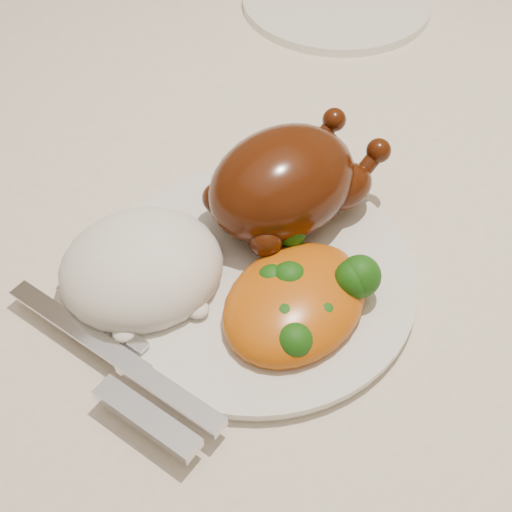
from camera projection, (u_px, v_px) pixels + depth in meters
floor at (228, 465)px, 1.28m from camera, size 4.00×4.00×0.00m
dining_table at (211, 196)px, 0.78m from camera, size 1.60×0.90×0.76m
tablecloth at (207, 144)px, 0.73m from camera, size 1.73×1.03×0.18m
dinner_plate at (256, 277)px, 0.56m from camera, size 0.29×0.29×0.01m
side_plate at (336, 2)px, 0.85m from camera, size 0.25×0.25×0.01m
roast_chicken at (286, 181)px, 0.57m from camera, size 0.16×0.10×0.08m
rice_mound at (142, 268)px, 0.55m from camera, size 0.15×0.15×0.07m
mac_and_cheese at (302, 296)px, 0.53m from camera, size 0.14×0.12×0.05m
cutlery at (135, 378)px, 0.49m from camera, size 0.07×0.20×0.01m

